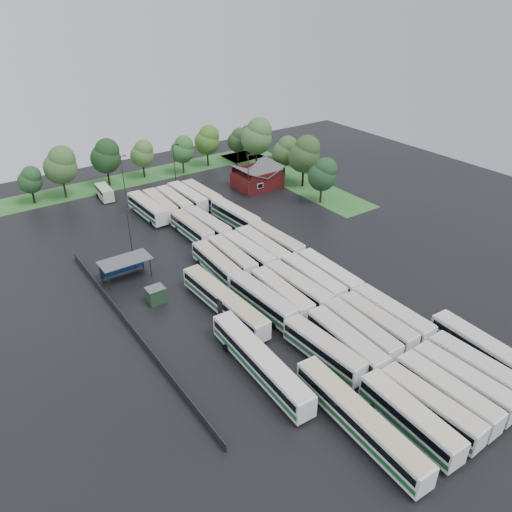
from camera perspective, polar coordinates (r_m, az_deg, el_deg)
ground at (r=76.04m, az=3.99°, el=-5.71°), size 160.00×160.00×0.00m
brick_building at (r=118.45m, az=0.14°, el=8.75°), size 10.07×8.60×5.39m
wash_shed at (r=83.88m, az=-14.83°, el=-0.67°), size 8.20×4.20×3.58m
utility_hut at (r=77.43m, az=-11.38°, el=-4.39°), size 2.70×2.20×2.62m
grass_strip_north at (r=127.78m, az=-13.91°, el=8.56°), size 80.00×10.00×0.01m
grass_strip_east at (r=124.80m, az=3.93°, el=8.86°), size 10.00×50.00×0.01m
west_fence at (r=72.62m, az=-14.07°, el=-7.99°), size 0.10×50.00×1.20m
bus_r0c0 at (r=59.04m, az=17.15°, el=-17.21°), size 3.29×12.98×3.58m
bus_r0c1 at (r=61.01m, az=19.29°, el=-15.87°), size 3.09×12.61×3.49m
bus_r0c2 at (r=63.06m, az=20.97°, el=-14.42°), size 2.84×12.85×3.57m
bus_r0c3 at (r=65.25m, az=22.60°, el=-13.11°), size 3.17×12.84×3.55m
bus_r0c4 at (r=67.49m, az=24.11°, el=-11.84°), size 3.17×13.03×3.61m
bus_r1c0 at (r=65.43m, az=7.74°, el=-10.52°), size 3.32×12.76×3.52m
bus_r1c1 at (r=66.87m, az=10.21°, el=-9.66°), size 3.46×13.29×3.67m
bus_r1c2 at (r=69.12m, az=11.86°, el=-8.43°), size 3.32×12.92×3.56m
bus_r1c3 at (r=71.19m, az=13.64°, el=-7.44°), size 2.87×12.65×3.51m
bus_r1c4 at (r=73.06m, az=15.23°, el=-6.55°), size 2.85×13.06×3.63m
bus_r2c0 at (r=73.57m, az=0.79°, el=-5.07°), size 3.33×13.21×3.65m
bus_r2c1 at (r=74.91m, az=2.90°, el=-4.44°), size 3.15×12.98×3.59m
bus_r2c2 at (r=76.74m, az=4.79°, el=-3.58°), size 3.01×13.10×3.63m
bus_r2c3 at (r=78.77m, az=6.45°, el=-2.72°), size 3.12×13.17×3.65m
bus_r2c4 at (r=80.54m, az=8.29°, el=-2.08°), size 3.08×13.10×3.63m
bus_r3c0 at (r=83.08m, az=-4.57°, el=-0.85°), size 3.21×12.64×3.49m
bus_r3c1 at (r=84.65m, az=-2.78°, el=-0.16°), size 3.16×12.70×3.51m
bus_r3c2 at (r=86.01m, az=-0.93°, el=0.40°), size 2.93×12.75×3.54m
bus_r3c3 at (r=87.35m, az=0.69°, el=0.94°), size 2.91×13.20×3.67m
bus_r3c4 at (r=89.62m, az=2.26°, el=1.67°), size 3.22×13.01×3.59m
bus_r4c1 at (r=95.28m, az=-7.35°, el=3.17°), size 2.73×12.56×3.49m
bus_r4c2 at (r=96.16m, az=-5.61°, el=3.57°), size 3.26×12.98×3.58m
bus_r4c4 at (r=99.35m, az=-2.39°, el=4.60°), size 3.37×13.24×3.65m
bus_r5c0 at (r=105.14m, az=-12.32°, el=5.38°), size 3.08×13.25×3.67m
bus_r5c1 at (r=106.37m, az=-10.91°, el=5.77°), size 3.27×12.79×3.53m
bus_r5c2 at (r=107.38m, az=-9.33°, el=6.15°), size 2.96×12.79×3.55m
bus_r5c3 at (r=108.99m, az=-7.85°, el=6.66°), size 2.96×13.14×3.65m
bus_r5c4 at (r=109.96m, az=-6.26°, el=6.96°), size 3.03×13.00×3.60m
artic_bus_west_a at (r=57.58m, az=11.68°, el=-17.81°), size 3.56×18.99×3.50m
artic_bus_west_b at (r=73.52m, az=-3.66°, el=-5.21°), size 3.30×19.08×3.53m
artic_bus_west_c at (r=63.00m, az=0.47°, el=-11.99°), size 3.57×19.36×3.57m
artic_bus_east at (r=69.99m, az=26.18°, el=-10.72°), size 3.53×19.56×3.61m
minibus at (r=116.82m, az=-16.92°, el=7.00°), size 2.88×6.69×2.85m
tree_north_0 at (r=118.53m, az=-24.38°, el=7.94°), size 5.10×5.09×8.44m
tree_north_1 at (r=118.39m, az=-21.41°, el=9.68°), size 7.18×7.18×11.89m
tree_north_2 at (r=122.43m, az=-16.76°, el=10.91°), size 6.88×6.88×11.39m
tree_north_3 at (r=126.32m, az=-12.83°, el=11.36°), size 5.68×5.68×9.40m
tree_north_4 at (r=127.31m, az=-8.38°, el=11.98°), size 5.80×5.80×9.61m
tree_north_5 at (r=131.84m, az=-5.55°, el=13.08°), size 6.47×6.47×10.71m
tree_north_6 at (r=135.08m, az=-2.02°, el=13.12°), size 5.47×5.47×9.05m
tree_east_0 at (r=109.12m, az=7.69°, el=9.25°), size 6.14×6.14×10.16m
tree_east_1 at (r=117.66m, az=5.63°, el=11.55°), size 7.36×7.36×12.20m
tree_east_2 at (r=123.46m, az=3.41°, el=11.90°), size 6.22×6.22×10.31m
tree_east_3 at (r=129.19m, az=0.15°, el=13.57°), size 7.87×7.87×13.04m
tree_east_4 at (r=137.36m, az=-1.00°, el=13.44°), size 5.51×5.51×9.13m
lamp_post_ne at (r=110.79m, az=-0.84°, el=9.43°), size 1.54×0.30×10.00m
lamp_post_nw at (r=86.34m, az=-14.15°, el=2.61°), size 1.59×0.31×10.35m
lamp_post_back_w at (r=116.38m, az=-14.95°, el=9.20°), size 1.42×0.28×9.22m
lamp_post_back_e at (r=118.61m, az=-9.26°, el=10.48°), size 1.57×0.31×10.22m
puddle_0 at (r=64.73m, az=16.72°, el=-14.57°), size 5.71×5.71×0.01m
puddle_1 at (r=71.24m, az=20.31°, el=-10.58°), size 3.63×3.63×0.01m
puddle_2 at (r=71.62m, az=-1.89°, el=-8.15°), size 7.29×7.29×0.01m
puddle_3 at (r=78.68m, az=7.62°, el=-4.59°), size 4.64×4.64×0.01m
puddle_4 at (r=77.65m, az=21.68°, el=-7.21°), size 2.49×2.49×0.01m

